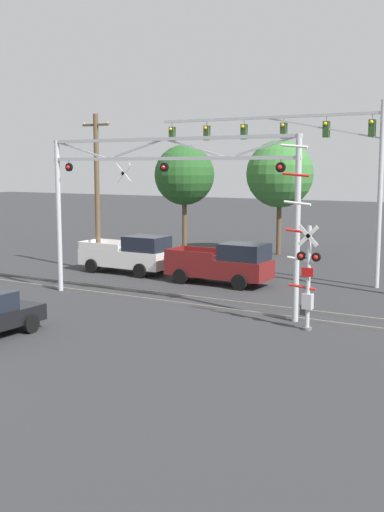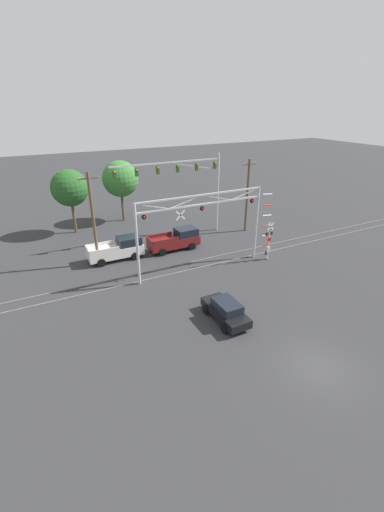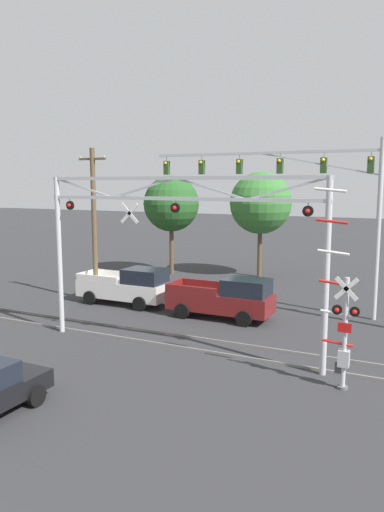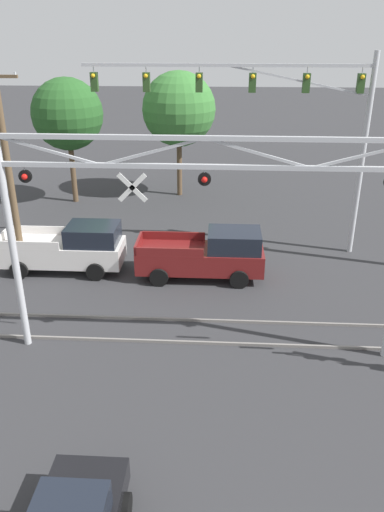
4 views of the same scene
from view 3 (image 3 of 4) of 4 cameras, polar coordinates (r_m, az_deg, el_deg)
The scene contains 10 objects.
rail_track_near at distance 21.03m, azimuth -1.48°, elevation -10.36°, with size 80.00×0.08×0.10m, color gray.
rail_track_far at distance 22.25m, azimuth 0.25°, elevation -9.30°, with size 80.00×0.08×0.10m, color gray.
crossing_gantry at distance 19.77m, azimuth -1.95°, elevation 2.80°, with size 12.11×0.27×7.05m.
crossing_signal_mast at distance 17.22m, azimuth 16.81°, elevation -7.78°, with size 1.59×0.35×6.65m.
traffic_signal_span at distance 26.54m, azimuth 13.32°, elevation 7.39°, with size 12.43×0.39×8.97m.
pickup_truck_lead at distance 25.23m, azimuth 3.83°, elevation -4.85°, with size 5.33×2.15×2.13m.
pickup_truck_following at distance 28.30m, azimuth -7.32°, elevation -3.45°, with size 5.31×2.15×2.13m.
utility_pole_left at distance 28.82m, azimuth -11.12°, elevation 3.63°, with size 1.80×0.28×8.73m.
background_tree_beyond_span at distance 36.33m, azimuth 7.84°, elevation 5.99°, with size 4.45×4.45×7.60m.
background_tree_far_left_verge at distance 37.26m, azimuth -2.38°, elevation 5.96°, with size 4.13×4.13×7.35m.
Camera 3 is at (9.23, -3.02, 6.78)m, focal length 35.00 mm.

